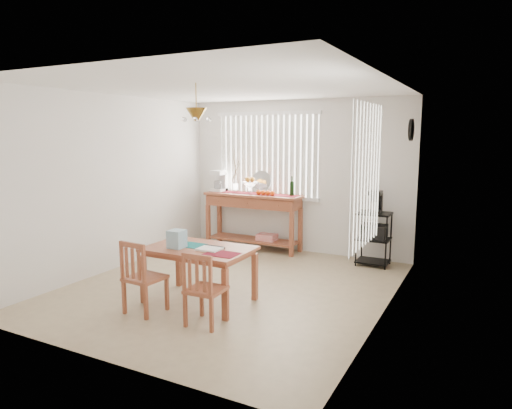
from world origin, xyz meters
The scene contains 10 objects.
ground centered at (0.00, 0.00, -0.01)m, with size 4.00×4.50×0.01m, color tan.
room_shell centered at (0.00, 0.01, 1.69)m, with size 4.20×4.70×2.70m.
sideboard centered at (-0.69, 1.98, 0.74)m, with size 1.76×0.49×0.99m.
sideboard_items centered at (-0.97, 2.00, 1.14)m, with size 1.67×0.42×0.76m.
wire_cart centered at (1.44, 1.93, 0.50)m, with size 0.49×0.39×0.83m.
cart_items centered at (1.44, 1.94, 0.99)m, with size 0.20×0.23×0.34m.
dining_table centered at (-0.07, -0.61, 0.60)m, with size 1.26×0.81×0.67m.
table_items centered at (-0.19, -0.72, 0.75)m, with size 0.96×0.45×0.22m.
chair_left centered at (-0.43, -1.21, 0.42)m, with size 0.42×0.42×0.85m.
chair_right centered at (0.38, -1.18, 0.40)m, with size 0.39×0.39×0.81m.
Camera 1 is at (3.00, -5.03, 2.02)m, focal length 32.00 mm.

